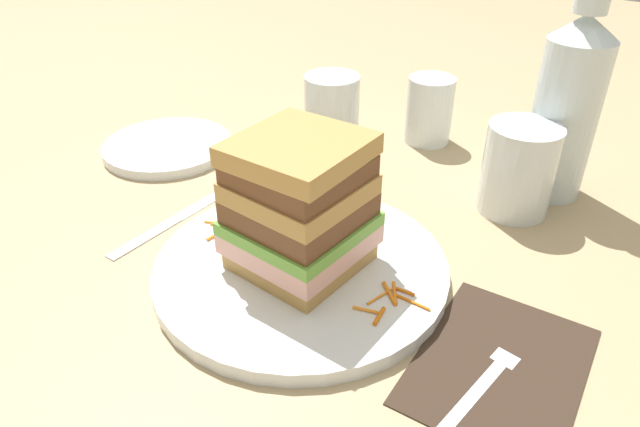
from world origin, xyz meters
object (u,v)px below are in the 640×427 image
sandwich (300,206)px  water_bottle (567,105)px  knife (178,218)px  juice_glass (517,174)px  fork (487,377)px  empty_tumbler_1 (332,106)px  main_plate (302,267)px  empty_tumbler_0 (429,110)px  side_plate (168,147)px  napkin_dark (501,364)px

sandwich → water_bottle: 0.34m
knife → juice_glass: (0.30, 0.24, 0.04)m
fork → empty_tumbler_1: (-0.36, 0.31, 0.04)m
main_plate → knife: 0.17m
empty_tumbler_1 → empty_tumbler_0: bearing=28.5°
knife → water_bottle: (0.32, 0.31, 0.11)m
empty_tumbler_1 → side_plate: (-0.15, -0.18, -0.04)m
knife → juice_glass: juice_glass is taller
main_plate → water_bottle: water_bottle is taller
napkin_dark → knife: size_ratio=0.85×
fork → knife: size_ratio=0.83×
fork → knife: (-0.38, 0.02, -0.00)m
juice_glass → water_bottle: size_ratio=0.42×
main_plate → knife: size_ratio=1.43×
knife → fork: bearing=-2.8°
fork → juice_glass: bearing=106.6°
main_plate → sandwich: (-0.00, -0.00, 0.07)m
napkin_dark → empty_tumbler_0: 0.43m
water_bottle → empty_tumbler_0: bearing=167.4°
knife → side_plate: bearing=142.0°
main_plate → water_bottle: 0.35m
water_bottle → fork: bearing=-80.1°
juice_glass → empty_tumbler_1: size_ratio=1.16×
sandwich → empty_tumbler_0: bearing=96.9°
fork → empty_tumbler_0: 0.45m
fork → juice_glass: juice_glass is taller
sandwich → juice_glass: sandwich is taller
juice_glass → empty_tumbler_0: size_ratio=1.12×
knife → juice_glass: 0.39m
juice_glass → main_plate: bearing=-117.1°
water_bottle → side_plate: water_bottle is taller
main_plate → knife: (-0.17, -0.00, -0.01)m
water_bottle → napkin_dark: bearing=-78.9°
napkin_dark → empty_tumbler_0: (-0.25, 0.35, 0.04)m
juice_glass → empty_tumbler_0: (-0.17, 0.11, 0.00)m
knife → empty_tumbler_1: 0.29m
sandwich → napkin_dark: (0.20, 0.00, -0.08)m
fork → side_plate: 0.53m
main_plate → sandwich: bearing=-118.4°
empty_tumbler_0 → empty_tumbler_1: empty_tumbler_0 is taller
main_plate → juice_glass: bearing=62.9°
empty_tumbler_0 → empty_tumbler_1: size_ratio=1.04×
sandwich → empty_tumbler_0: size_ratio=1.42×
main_plate → juice_glass: 0.27m
sandwich → empty_tumbler_0: (-0.04, 0.35, -0.03)m
juice_glass → empty_tumbler_1: juice_glass is taller
sandwich → water_bottle: size_ratio=0.53×
main_plate → water_bottle: bearing=65.1°
main_plate → fork: (0.20, -0.02, -0.00)m
empty_tumbler_0 → empty_tumbler_1: (-0.12, -0.07, -0.00)m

